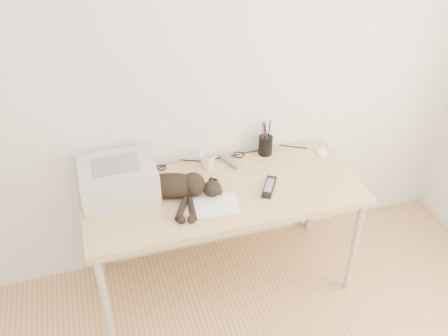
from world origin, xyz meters
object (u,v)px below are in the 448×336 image
object	(u,v)px
mouse	(322,150)
desk	(219,199)
mug	(208,161)
printer	(118,179)
cat	(168,187)
pen_cup	(265,145)

from	to	relation	value
mouse	desk	bearing A→B (deg)	-147.70
mug	mouse	world-z (taller)	mug
desk	mouse	xyz separation A→B (m)	(0.72, 0.10, 0.15)
printer	cat	size ratio (longest dim) A/B	0.64
mouse	mug	bearing A→B (deg)	-159.53
desk	cat	distance (m)	0.38
pen_cup	mug	bearing A→B (deg)	-173.06
desk	mug	world-z (taller)	mug
printer	cat	world-z (taller)	printer
mug	printer	bearing A→B (deg)	-169.80
desk	printer	xyz separation A→B (m)	(-0.57, 0.05, 0.23)
cat	mouse	distance (m)	1.05
mug	mouse	distance (m)	0.75
printer	mouse	world-z (taller)	printer
desk	printer	bearing A→B (deg)	174.72
printer	mouse	xyz separation A→B (m)	(1.29, 0.05, -0.08)
cat	desk	bearing A→B (deg)	26.44
mouse	pen_cup	bearing A→B (deg)	-171.27
desk	pen_cup	world-z (taller)	pen_cup
desk	mouse	bearing A→B (deg)	7.97
cat	mug	distance (m)	0.36
cat	mug	size ratio (longest dim) A/B	6.51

